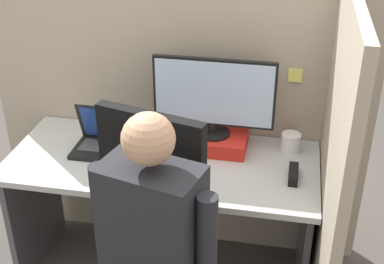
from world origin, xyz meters
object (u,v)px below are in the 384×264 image
(paper_box, at_px, (213,140))
(carrot_toy, at_px, (125,182))
(laptop, at_px, (109,142))
(coffee_mug, at_px, (291,142))
(office_chair, at_px, (155,263))
(monitor, at_px, (214,95))
(stapler, at_px, (293,174))

(paper_box, relative_size, carrot_toy, 2.33)
(laptop, height_order, coffee_mug, laptop)
(laptop, xyz_separation_m, coffee_mug, (0.85, 0.16, 0.00))
(paper_box, bearing_deg, office_chair, -98.63)
(laptop, distance_m, coffee_mug, 0.87)
(monitor, distance_m, laptop, 0.55)
(paper_box, height_order, office_chair, office_chair)
(monitor, relative_size, stapler, 4.10)
(coffee_mug, bearing_deg, laptop, -169.42)
(stapler, distance_m, office_chair, 0.73)
(office_chair, bearing_deg, monitor, 81.41)
(carrot_toy, xyz_separation_m, coffee_mug, (0.69, 0.44, 0.02))
(stapler, relative_size, carrot_toy, 0.99)
(stapler, bearing_deg, carrot_toy, -164.22)
(paper_box, height_order, carrot_toy, paper_box)
(laptop, height_order, carrot_toy, laptop)
(coffee_mug, bearing_deg, office_chair, -122.53)
(stapler, bearing_deg, paper_box, 151.94)
(laptop, distance_m, office_chair, 0.72)
(paper_box, relative_size, laptop, 1.00)
(paper_box, distance_m, laptop, 0.50)
(monitor, bearing_deg, paper_box, -90.00)
(carrot_toy, bearing_deg, office_chair, -55.97)
(monitor, xyz_separation_m, coffee_mug, (0.37, 0.03, -0.23))
(monitor, height_order, office_chair, office_chair)
(paper_box, relative_size, office_chair, 0.28)
(paper_box, distance_m, stapler, 0.45)
(paper_box, relative_size, stapler, 2.35)
(paper_box, distance_m, carrot_toy, 0.52)
(office_chair, bearing_deg, stapler, 45.47)
(carrot_toy, height_order, coffee_mug, coffee_mug)
(laptop, distance_m, carrot_toy, 0.33)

